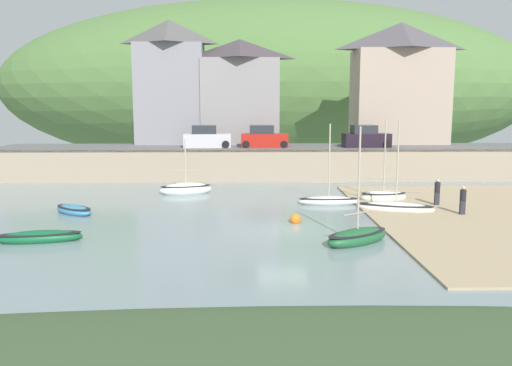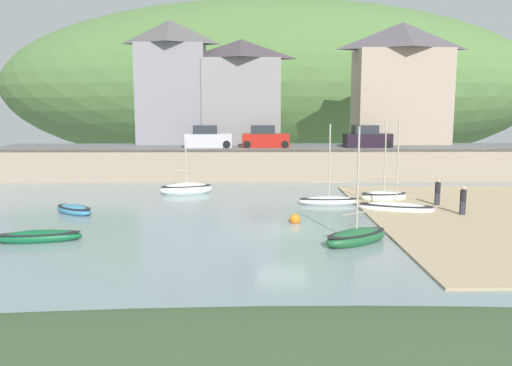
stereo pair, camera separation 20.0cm
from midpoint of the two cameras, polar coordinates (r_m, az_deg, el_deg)
ground at (r=18.11m, az=9.26°, el=-11.49°), size 48.00×41.00×0.61m
quay_seawall at (r=44.09m, az=1.16°, el=2.14°), size 48.00×9.40×2.40m
hillside_backdrop at (r=81.59m, az=1.54°, el=10.25°), size 80.00×44.00×24.63m
waterfront_building_left at (r=52.00m, az=-9.28°, el=10.68°), size 6.64×4.32×11.56m
waterfront_building_centre at (r=51.48m, az=-1.83°, el=9.79°), size 7.59×4.69×9.79m
waterfront_building_right at (r=53.56m, az=15.00°, el=10.33°), size 8.97×5.09×11.38m
fishing_boat_green at (r=33.80m, az=7.61°, el=-1.85°), size 3.80×1.05×5.19m
motorboat_with_cabin at (r=32.55m, az=-19.07°, el=-2.73°), size 3.03×2.84×0.64m
sailboat_nearest_shore at (r=35.58m, az=13.30°, el=-1.37°), size 3.20×1.74×5.48m
rowboat_small_beached at (r=26.60m, az=-22.32°, el=-5.37°), size 3.92×1.68×0.68m
sailboat_tall_mast at (r=32.38m, az=14.56°, el=-2.52°), size 4.60×2.62×5.47m
sailboat_white_hull at (r=37.74m, az=-7.67°, el=-0.65°), size 3.87×2.23×4.06m
dinghy_open_wooden at (r=24.80m, az=10.55°, el=-5.67°), size 3.66×3.11×5.49m
parked_car_near_slipway at (r=47.20m, az=-5.43°, el=4.79°), size 4.19×1.93×1.95m
parked_car_by_wall at (r=47.10m, az=0.73°, el=4.82°), size 4.13×1.82×1.95m
parked_car_end_of_row at (r=48.25m, az=11.55°, el=4.74°), size 4.22×2.00×1.95m
person_on_slipway at (r=34.44m, az=18.66°, el=-0.78°), size 0.34×0.34×1.62m
person_near_water at (r=32.04m, az=21.09°, el=-1.59°), size 0.34×0.34×1.62m
mooring_buoy at (r=28.49m, az=4.04°, el=-3.90°), size 0.60×0.60×0.60m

